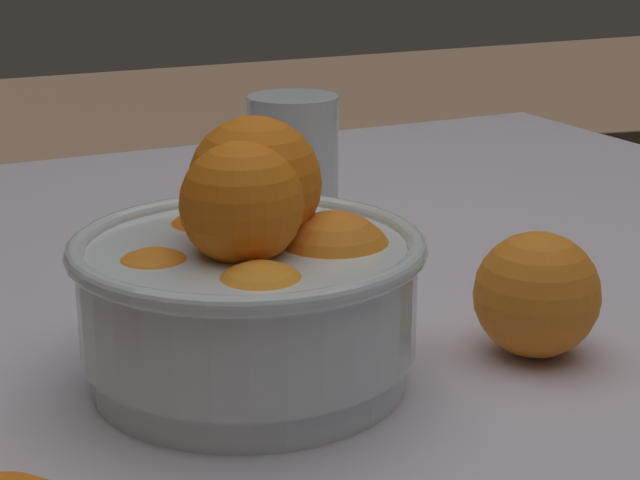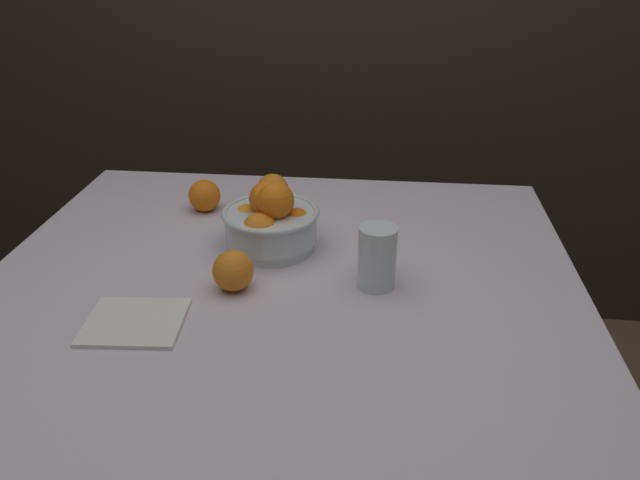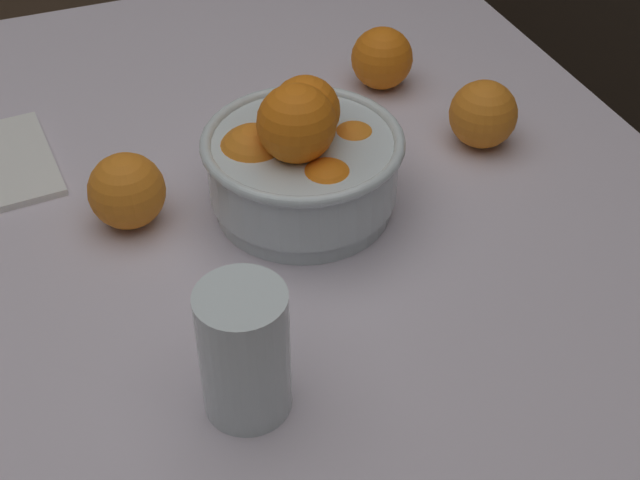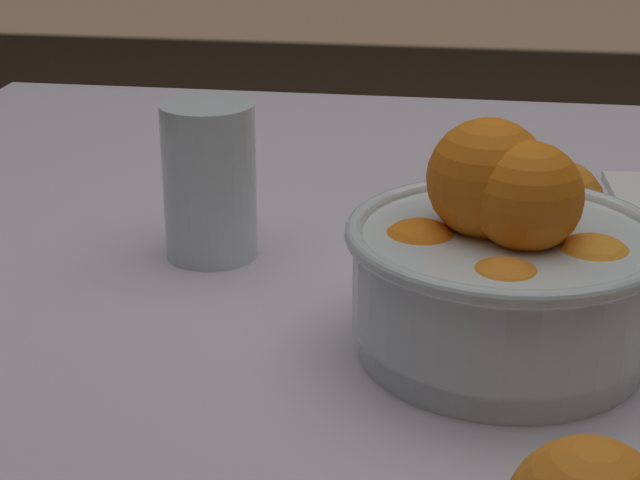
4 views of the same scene
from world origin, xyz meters
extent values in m
cube|color=silver|center=(0.00, 0.00, 0.71)|extent=(1.21, 1.11, 0.03)
cylinder|color=brown|center=(0.55, -0.50, 0.35)|extent=(0.05, 0.05, 0.69)
cylinder|color=silver|center=(-0.04, 0.13, 0.73)|extent=(0.19, 0.19, 0.02)
cylinder|color=silver|center=(-0.04, 0.13, 0.78)|extent=(0.20, 0.20, 0.06)
torus|color=silver|center=(-0.04, 0.13, 0.81)|extent=(0.21, 0.21, 0.01)
sphere|color=orange|center=(0.01, 0.13, 0.78)|extent=(0.07, 0.07, 0.07)
sphere|color=orange|center=(-0.04, 0.18, 0.78)|extent=(0.07, 0.07, 0.07)
sphere|color=orange|center=(-0.09, 0.14, 0.78)|extent=(0.07, 0.07, 0.07)
sphere|color=orange|center=(-0.06, 0.08, 0.78)|extent=(0.08, 0.08, 0.08)
sphere|color=orange|center=(-0.05, 0.13, 0.84)|extent=(0.07, 0.07, 0.07)
sphere|color=orange|center=(-0.03, 0.12, 0.84)|extent=(0.08, 0.08, 0.08)
cylinder|color=#F4A314|center=(0.19, -0.01, 0.76)|extent=(0.07, 0.07, 0.08)
cylinder|color=silver|center=(0.19, -0.01, 0.79)|extent=(0.08, 0.08, 0.13)
sphere|color=orange|center=(-0.08, -0.05, 0.76)|extent=(0.08, 0.08, 0.08)
camera|label=1|loc=(-0.59, 0.35, 1.00)|focal=60.00mm
camera|label=2|loc=(0.19, -1.08, 1.37)|focal=35.00mm
camera|label=3|loc=(0.67, -0.13, 1.33)|focal=50.00mm
camera|label=4|loc=(-0.02, 0.78, 1.06)|focal=60.00mm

